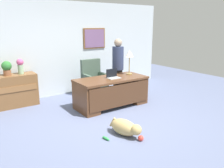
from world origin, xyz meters
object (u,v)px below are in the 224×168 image
(armchair, at_px, (94,80))
(laptop, at_px, (113,76))
(desk_lamp, at_px, (129,55))
(potted_plant, at_px, (7,68))
(credenza, at_px, (7,92))
(dog_toy_bone, at_px, (106,138))
(dog_toy_ball, at_px, (141,138))
(desk, at_px, (112,91))
(dog_lying, at_px, (125,127))
(vase_with_flowers, at_px, (20,66))
(person_standing, at_px, (118,67))

(armchair, xyz_separation_m, laptop, (-0.02, -1.01, 0.31))
(desk_lamp, bearing_deg, potted_plant, 155.40)
(credenza, xyz_separation_m, dog_toy_bone, (1.10, -2.85, -0.39))
(credenza, height_order, dog_toy_ball, credenza)
(laptop, relative_size, desk_lamp, 0.49)
(desk, distance_m, dog_toy_ball, 1.95)
(potted_plant, height_order, dog_toy_bone, potted_plant)
(armchair, xyz_separation_m, dog_lying, (-0.77, -2.49, -0.33))
(laptop, bearing_deg, armchair, 88.74)
(desk_lamp, xyz_separation_m, potted_plant, (-2.82, 1.29, -0.24))
(vase_with_flowers, relative_size, dog_toy_bone, 2.11)
(credenza, bearing_deg, potted_plant, 1.27)
(desk, height_order, potted_plant, potted_plant)
(armchair, bearing_deg, vase_with_flowers, 167.60)
(dog_lying, relative_size, desk_lamp, 1.15)
(dog_lying, relative_size, potted_plant, 2.07)
(credenza, distance_m, desk_lamp, 3.27)
(credenza, relative_size, desk_lamp, 2.23)
(vase_with_flowers, bearing_deg, dog_lying, -68.94)
(credenza, distance_m, dog_toy_bone, 3.08)
(desk, height_order, credenza, credenza)
(laptop, bearing_deg, desk_lamp, 11.97)
(potted_plant, bearing_deg, credenza, -178.73)
(laptop, height_order, dog_toy_bone, laptop)
(armchair, distance_m, desk_lamp, 1.32)
(vase_with_flowers, height_order, dog_toy_ball, vase_with_flowers)
(dog_lying, xyz_separation_m, dog_toy_bone, (-0.41, 0.06, -0.13))
(desk, bearing_deg, credenza, 147.17)
(armchair, relative_size, dog_toy_ball, 10.46)
(dog_lying, distance_m, desk_lamp, 2.39)
(desk_lamp, bearing_deg, dog_lying, -130.43)
(laptop, bearing_deg, desk, -170.48)
(armchair, bearing_deg, person_standing, -36.05)
(desk, xyz_separation_m, dog_toy_ball, (-0.62, -1.82, -0.35))
(laptop, height_order, vase_with_flowers, vase_with_flowers)
(armchair, bearing_deg, credenza, 169.67)
(dog_toy_bone, bearing_deg, vase_with_flowers, 104.07)
(dog_toy_ball, bearing_deg, desk, 71.10)
(laptop, xyz_separation_m, dog_toy_ball, (-0.66, -1.82, -0.74))
(desk, relative_size, dog_toy_bone, 9.89)
(vase_with_flowers, xyz_separation_m, dog_toy_ball, (1.21, -3.25, -0.98))
(desk, bearing_deg, dog_toy_ball, -108.90)
(person_standing, xyz_separation_m, dog_toy_ball, (-1.25, -2.42, -0.81))
(credenza, bearing_deg, dog_toy_ball, -63.84)
(dog_toy_ball, bearing_deg, dog_toy_bone, 141.41)
(credenza, bearing_deg, vase_with_flowers, 0.20)
(desk_lamp, xyz_separation_m, vase_with_flowers, (-2.50, 1.29, -0.22))
(dog_lying, bearing_deg, desk_lamp, 49.57)
(armchair, height_order, vase_with_flowers, vase_with_flowers)
(dog_toy_ball, relative_size, dog_toy_bone, 0.55)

